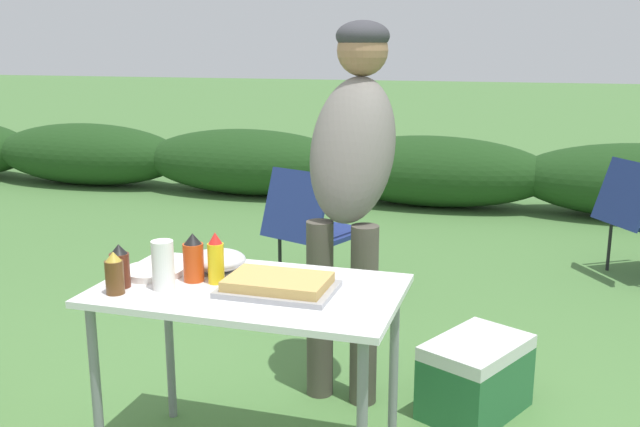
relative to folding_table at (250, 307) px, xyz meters
The scene contains 13 objects.
shrub_hedge 4.84m from the folding_table, 90.00° to the left, with size 14.40×0.90×0.71m.
folding_table is the anchor object (origin of this frame).
food_tray 0.16m from the folding_table, ahead, with size 0.40×0.27×0.06m.
plate_stack 0.42m from the folding_table, behind, with size 0.23×0.23×0.02m, color white.
mixing_bowl 0.28m from the folding_table, 141.48° to the left, with size 0.23×0.23×0.08m, color silver.
paper_cup_stack 0.35m from the folding_table, 159.78° to the right, with size 0.08×0.08×0.18m, color white.
hot_sauce_bottle 0.28m from the folding_table, behind, with size 0.08×0.08×0.18m.
mustard_bottle 0.22m from the folding_table, behind, with size 0.06×0.06×0.19m.
bbq_sauce_bottle 0.49m from the folding_table, 163.65° to the right, with size 0.07×0.07×0.16m.
beer_bottle 0.50m from the folding_table, 155.01° to the right, with size 0.07×0.07×0.15m.
standing_person_in_olive_jacket 0.89m from the folding_table, 76.43° to the left, with size 0.43×0.54×1.71m.
camp_chair_near_hedge 2.05m from the folding_table, 100.89° to the left, with size 0.65×0.72×0.83m.
cooler_box 1.15m from the folding_table, 41.35° to the left, with size 0.50×0.57×0.34m.
Camera 1 is at (0.95, -2.28, 1.60)m, focal length 40.00 mm.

